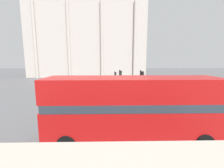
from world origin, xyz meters
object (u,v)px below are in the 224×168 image
at_px(pedestrian_yellow, 112,86).
at_px(pedestrian_blue, 136,81).
at_px(plaza_building_left, 89,37).
at_px(traffic_light_near, 141,86).
at_px(traffic_light_mid, 120,80).
at_px(traffic_light_far, 115,78).
at_px(double_decker_bus, 133,106).
at_px(pedestrian_black, 129,80).
at_px(car_black, 88,84).

bearing_deg(pedestrian_yellow, pedestrian_blue, 46.41).
bearing_deg(pedestrian_blue, plaza_building_left, 74.69).
bearing_deg(pedestrian_yellow, traffic_light_near, -81.45).
height_order(plaza_building_left, traffic_light_near, plaza_building_left).
xyz_separation_m(traffic_light_mid, traffic_light_far, (-0.38, 5.62, -0.36)).
bearing_deg(traffic_light_mid, traffic_light_near, -72.53).
xyz_separation_m(double_decker_bus, pedestrian_blue, (4.24, 22.02, -1.33)).
distance_m(pedestrian_black, pedestrian_blue, 1.63).
height_order(plaza_building_left, pedestrian_black, plaza_building_left).
relative_size(double_decker_bus, pedestrian_yellow, 6.28).
xyz_separation_m(double_decker_bus, pedestrian_black, (2.70, 22.57, -1.20)).
relative_size(traffic_light_near, car_black, 0.97).
bearing_deg(double_decker_bus, traffic_light_near, 69.45).
xyz_separation_m(pedestrian_yellow, pedestrian_blue, (5.26, 6.70, -0.03)).
xyz_separation_m(traffic_light_near, pedestrian_yellow, (-2.57, 10.28, -1.72)).
height_order(plaza_building_left, car_black, plaza_building_left).
height_order(traffic_light_near, pedestrian_yellow, traffic_light_near).
height_order(pedestrian_yellow, pedestrian_blue, pedestrian_yellow).
height_order(car_black, pedestrian_blue, pedestrian_blue).
height_order(traffic_light_mid, pedestrian_blue, traffic_light_mid).
distance_m(car_black, pedestrian_black, 8.85).
bearing_deg(pedestrian_yellow, pedestrian_black, 57.35).
bearing_deg(pedestrian_blue, pedestrian_yellow, -173.80).
xyz_separation_m(traffic_light_far, pedestrian_yellow, (-0.60, -0.38, -1.21)).
height_order(traffic_light_mid, car_black, traffic_light_mid).
height_order(traffic_light_near, pedestrian_blue, traffic_light_near).
relative_size(pedestrian_yellow, pedestrian_blue, 1.03).
xyz_separation_m(traffic_light_near, car_black, (-6.95, 14.00, -1.96)).
distance_m(double_decker_bus, car_black, 19.85).
xyz_separation_m(double_decker_bus, traffic_light_near, (1.55, 5.04, 0.42)).
bearing_deg(traffic_light_near, pedestrian_black, 86.22).
xyz_separation_m(traffic_light_near, traffic_light_mid, (-1.58, 5.04, -0.15)).
bearing_deg(plaza_building_left, pedestrian_yellow, -75.61).
relative_size(traffic_light_mid, pedestrian_black, 2.14).
xyz_separation_m(double_decker_bus, traffic_light_far, (-0.42, 15.69, -0.09)).
xyz_separation_m(plaza_building_left, traffic_light_near, (9.72, -38.14, -10.16)).
xyz_separation_m(traffic_light_far, car_black, (-4.98, 3.34, -1.45)).
height_order(pedestrian_black, pedestrian_blue, pedestrian_black).
bearing_deg(pedestrian_black, plaza_building_left, 90.56).
bearing_deg(traffic_light_near, car_black, 116.39).
distance_m(traffic_light_near, car_black, 15.75).
relative_size(plaza_building_left, car_black, 8.62).
height_order(double_decker_bus, plaza_building_left, plaza_building_left).
relative_size(traffic_light_far, pedestrian_yellow, 1.99).
xyz_separation_m(traffic_light_near, pedestrian_black, (1.16, 17.54, -1.62)).
height_order(car_black, pedestrian_black, pedestrian_black).
xyz_separation_m(traffic_light_mid, pedestrian_blue, (4.27, 11.94, -1.60)).
bearing_deg(traffic_light_far, pedestrian_yellow, -147.70).
relative_size(traffic_light_mid, pedestrian_yellow, 2.35).
distance_m(plaza_building_left, pedestrian_blue, 27.27).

